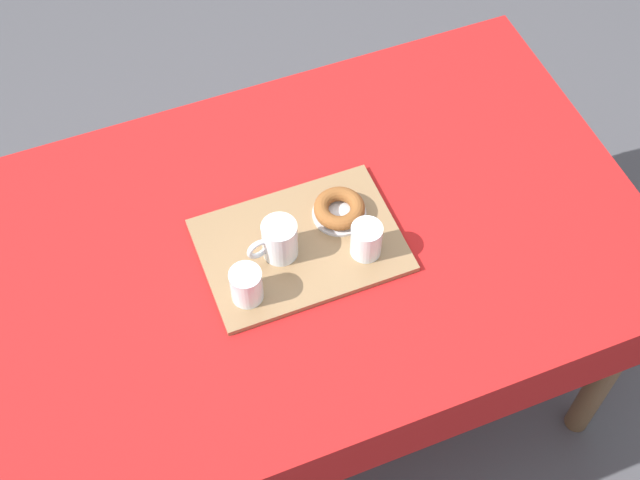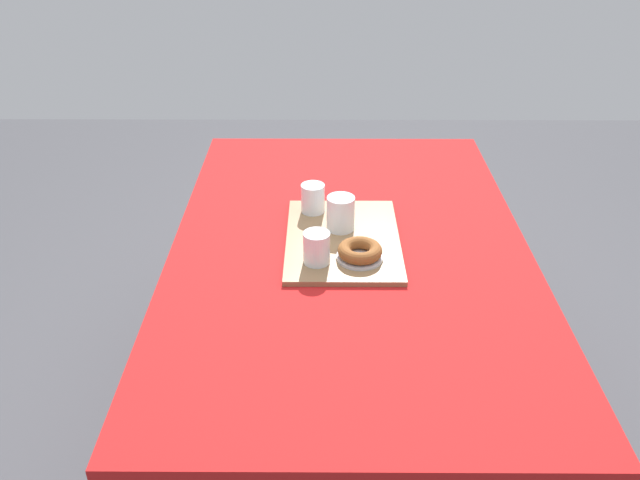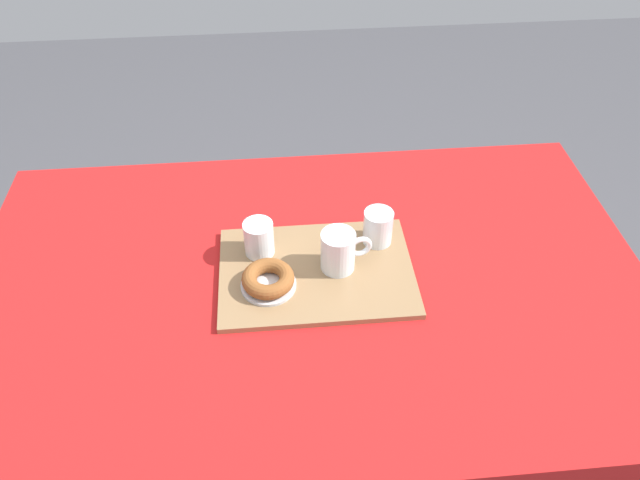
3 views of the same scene
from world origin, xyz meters
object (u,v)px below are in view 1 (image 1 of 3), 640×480
(serving_tray, at_px, (301,245))
(sugar_donut_left, at_px, (339,208))
(donut_plate_left, at_px, (339,214))
(water_glass_far, at_px, (366,241))
(dining_table, at_px, (305,259))
(tea_mug_left, at_px, (279,241))
(water_glass_near, at_px, (247,286))

(serving_tray, bearing_deg, sugar_donut_left, -159.38)
(serving_tray, height_order, donut_plate_left, donut_plate_left)
(water_glass_far, height_order, donut_plate_left, water_glass_far)
(dining_table, distance_m, serving_tray, 0.10)
(dining_table, xyz_separation_m, tea_mug_left, (0.07, 0.02, 0.14))
(water_glass_near, distance_m, water_glass_far, 0.27)
(donut_plate_left, xyz_separation_m, sugar_donut_left, (0.00, 0.00, 0.02))
(tea_mug_left, xyz_separation_m, sugar_donut_left, (-0.16, -0.05, -0.02))
(dining_table, relative_size, serving_tray, 3.51)
(dining_table, xyz_separation_m, water_glass_near, (0.17, 0.10, 0.14))
(tea_mug_left, bearing_deg, serving_tray, -173.34)
(water_glass_near, xyz_separation_m, water_glass_far, (-0.27, -0.01, 0.00))
(serving_tray, relative_size, tea_mug_left, 3.71)
(dining_table, relative_size, donut_plate_left, 12.55)
(donut_plate_left, bearing_deg, sugar_donut_left, 90.00)
(dining_table, bearing_deg, tea_mug_left, 20.76)
(water_glass_far, distance_m, donut_plate_left, 0.12)
(donut_plate_left, relative_size, sugar_donut_left, 1.06)
(sugar_donut_left, bearing_deg, serving_tray, 20.62)
(serving_tray, distance_m, donut_plate_left, 0.12)
(serving_tray, relative_size, water_glass_far, 5.17)
(dining_table, height_order, water_glass_near, water_glass_near)
(tea_mug_left, relative_size, sugar_donut_left, 1.02)
(dining_table, xyz_separation_m, water_glass_far, (-0.11, 0.09, 0.14))
(serving_tray, xyz_separation_m, tea_mug_left, (0.05, 0.01, 0.05))
(water_glass_far, bearing_deg, donut_plate_left, -81.48)
(tea_mug_left, xyz_separation_m, donut_plate_left, (-0.16, -0.05, -0.04))
(serving_tray, distance_m, sugar_donut_left, 0.12)
(serving_tray, relative_size, sugar_donut_left, 3.79)
(serving_tray, distance_m, water_glass_far, 0.15)
(serving_tray, xyz_separation_m, sugar_donut_left, (-0.11, -0.04, 0.03))
(serving_tray, height_order, water_glass_far, water_glass_far)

